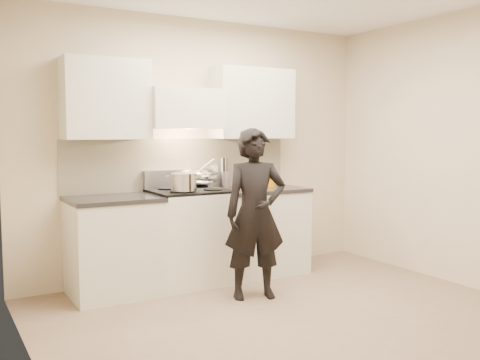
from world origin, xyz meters
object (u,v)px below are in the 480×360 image
object	(u,v)px
wok	(202,177)
person	(255,214)
stove	(190,236)
utensil_crock	(224,178)
counter_right	(260,230)

from	to	relation	value
wok	person	distance (m)	0.93
stove	utensil_crock	bearing A→B (deg)	24.65
counter_right	wok	size ratio (longest dim) A/B	2.11
counter_right	person	world-z (taller)	person
utensil_crock	stove	bearing A→B (deg)	-155.35
stove	wok	size ratio (longest dim) A/B	2.20
stove	counter_right	size ratio (longest dim) A/B	1.04
wok	utensil_crock	bearing A→B (deg)	16.99
stove	person	world-z (taller)	person
stove	person	size ratio (longest dim) A/B	0.62
utensil_crock	counter_right	bearing A→B (deg)	-36.84
counter_right	wok	distance (m)	0.88
stove	person	bearing A→B (deg)	-67.04
stove	person	distance (m)	0.85
stove	person	xyz separation A→B (m)	(0.31, -0.74, 0.30)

